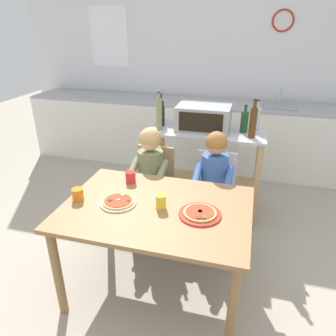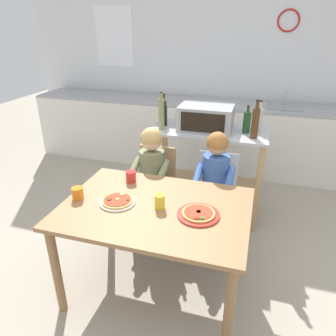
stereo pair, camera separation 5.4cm
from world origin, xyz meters
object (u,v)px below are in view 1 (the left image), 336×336
Objects in this scene: bottle_tall_green_wine at (161,111)px; pizza_plate_white at (118,202)px; bottle_clear_vinegar at (161,115)px; pizza_plate_red_rimmed at (200,213)px; dining_chair_right at (214,191)px; child_in_blue_striped_shirt at (213,179)px; child_in_olive_shirt at (149,172)px; bottle_brown_beer at (253,122)px; drinking_cup_red at (131,177)px; bottle_slim_sauce at (159,114)px; drinking_cup_orange at (78,194)px; kitchen_island_cart at (205,158)px; bottle_dark_olive_oil at (256,118)px; toaster_oven at (204,117)px; dining_table at (157,218)px; bottle_squat_spirits at (244,121)px; dining_chair_left at (153,184)px; drinking_cup_yellow at (161,202)px.

bottle_tall_green_wine is 1.22× the size of pizza_plate_white.
bottle_clear_vinegar is 0.91× the size of pizza_plate_red_rimmed.
bottle_tall_green_wine is 0.37× the size of dining_chair_right.
child_in_blue_striped_shirt is (0.65, -0.67, -0.36)m from bottle_tall_green_wine.
child_in_olive_shirt is (0.05, -0.57, -0.35)m from bottle_clear_vinegar.
bottle_brown_beer is 3.97× the size of drinking_cup_red.
bottle_slim_sauce is 1.49× the size of pizza_plate_white.
child_in_olive_shirt is at bearing -82.96° from bottle_tall_green_wine.
bottle_brown_beer reaches higher than drinking_cup_orange.
drinking_cup_red is (-0.03, -0.33, 0.11)m from child_in_olive_shirt.
child_in_blue_striped_shirt is (0.60, -0.43, -0.40)m from bottle_slim_sauce.
drinking_cup_orange is at bearing -140.98° from child_in_blue_striped_shirt.
kitchen_island_cart reaches higher than pizza_plate_red_rimmed.
child_in_blue_striped_shirt is at bearing -46.02° from bottle_tall_green_wine.
bottle_dark_olive_oil is at bearing 13.75° from bottle_slim_sauce.
bottle_brown_beer reaches higher than child_in_olive_shirt.
pizza_plate_red_rimmed is at bearing -63.22° from bottle_clear_vinegar.
bottle_slim_sauce is 0.25m from bottle_tall_green_wine.
bottle_clear_vinegar is at bearing 79.30° from drinking_cup_orange.
child_in_blue_striped_shirt is at bearing -71.46° from toaster_oven.
child_in_blue_striped_shirt is at bearing -90.00° from dining_chair_right.
toaster_oven is 0.40× the size of dining_table.
toaster_oven is at bearing 108.54° from child_in_blue_striped_shirt.
dining_chair_right is (-0.19, -0.45, -0.53)m from bottle_squat_spirits.
kitchen_island_cart is 0.62m from dining_chair_left.
drinking_cup_red is (-0.30, 0.29, 0.14)m from dining_table.
drinking_cup_orange is at bearing -119.29° from kitchen_island_cart.
child_in_olive_shirt is at bearing 89.99° from pizza_plate_white.
drinking_cup_yellow is (0.38, -1.31, -0.25)m from bottle_tall_green_wine.
bottle_dark_olive_oil is 0.99× the size of bottle_tall_green_wine.
bottle_clear_vinegar is 0.90m from child_in_blue_striped_shirt.
bottle_dark_olive_oil reaches higher than pizza_plate_red_rimmed.
bottle_squat_spirits is (0.35, 0.02, 0.41)m from kitchen_island_cart.
bottle_squat_spirits is at bearing 66.89° from dining_chair_right.
drinking_cup_orange reaches higher than pizza_plate_red_rimmed.
pizza_plate_white is at bearing -179.37° from pizza_plate_red_rimmed.
pizza_plate_red_rimmed is at bearing -82.77° from kitchen_island_cart.
kitchen_island_cart reaches higher than dining_chair_left.
dining_chair_left is (-0.41, -0.45, -0.12)m from kitchen_island_cart.
drinking_cup_orange is (-0.29, -0.80, 0.29)m from dining_chair_left.
pizza_plate_red_rimmed is (0.60, -1.09, -0.33)m from bottle_slim_sauce.
child_in_blue_striped_shirt is at bearing -121.60° from bottle_brown_beer.
pizza_plate_white is (-0.56, -0.66, 0.08)m from child_in_blue_striped_shirt.
drinking_cup_yellow is at bearing -110.63° from bottle_squat_spirits.
bottle_dark_olive_oil is 0.94m from bottle_tall_green_wine.
child_in_olive_shirt is (-0.26, 0.62, 0.04)m from dining_table.
bottle_slim_sauce is at bearing -161.06° from toaster_oven.
drinking_cup_orange is (-0.66, -1.26, -0.25)m from toaster_oven.
bottle_clear_vinegar is 0.94m from drinking_cup_red.
bottle_dark_olive_oil is 0.81m from dining_chair_right.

